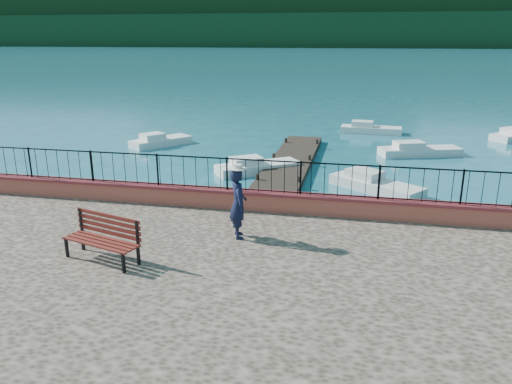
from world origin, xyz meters
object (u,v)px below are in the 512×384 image
at_px(boat_3, 161,139).
at_px(boat_1, 376,181).
at_px(park_bench, 103,248).
at_px(boat_0, 258,164).
at_px(boat_2, 420,148).
at_px(person, 238,203).
at_px(boat_4, 371,127).

bearing_deg(boat_3, boat_1, -81.94).
bearing_deg(boat_3, park_bench, -125.02).
bearing_deg(boat_3, boat_0, -88.13).
xyz_separation_m(park_bench, boat_0, (1.00, 12.79, -1.12)).
bearing_deg(boat_1, boat_3, -171.53).
bearing_deg(boat_1, boat_0, -162.50).
distance_m(park_bench, boat_2, 20.09).
distance_m(park_bench, person, 3.45).
relative_size(park_bench, boat_1, 0.50).
distance_m(boat_0, boat_3, 8.34).
xyz_separation_m(boat_0, boat_1, (5.41, -1.90, 0.00)).
height_order(boat_0, boat_2, same).
relative_size(person, boat_3, 0.51).
height_order(park_bench, boat_4, park_bench).
bearing_deg(boat_1, boat_4, 127.33).
bearing_deg(boat_0, boat_3, 110.02).
relative_size(person, boat_4, 0.46).
bearing_deg(park_bench, boat_3, 124.95).
distance_m(boat_0, boat_2, 9.42).
bearing_deg(boat_2, boat_1, -127.48).
bearing_deg(park_bench, boat_1, 75.97).
relative_size(park_bench, boat_0, 0.50).
relative_size(park_bench, boat_3, 0.56).
distance_m(person, boat_3, 17.79).
distance_m(person, boat_4, 22.45).
bearing_deg(park_bench, boat_4, 91.81).
bearing_deg(person, boat_2, -43.64).
distance_m(person, boat_2, 17.18).
bearing_deg(boat_4, boat_3, -148.28).
distance_m(boat_0, boat_4, 12.52).
distance_m(boat_1, boat_3, 13.95).
bearing_deg(boat_0, person, -116.31).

